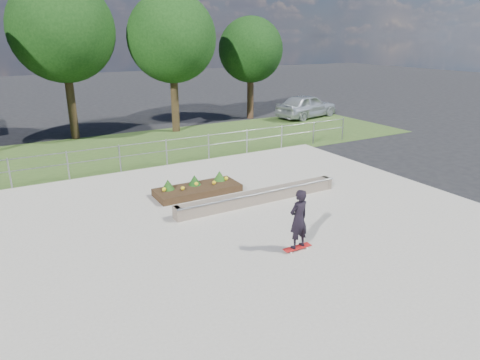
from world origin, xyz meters
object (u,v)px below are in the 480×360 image
grind_ledge (259,197)px  skateboarder (299,219)px  planter_bed (197,188)px  parked_car (306,106)px

grind_ledge → skateboarder: 3.53m
grind_ledge → planter_bed: (-1.43, 1.85, -0.02)m
grind_ledge → planter_bed: 2.34m
parked_car → skateboarder: bearing=129.7°
grind_ledge → planter_bed: size_ratio=2.00×
grind_ledge → skateboarder: bearing=-105.4°
parked_car → grind_ledge: bearing=125.0°
planter_bed → skateboarder: bearing=-84.4°
skateboarder → parked_car: (12.27, 15.30, -0.12)m
skateboarder → parked_car: bearing=51.3°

